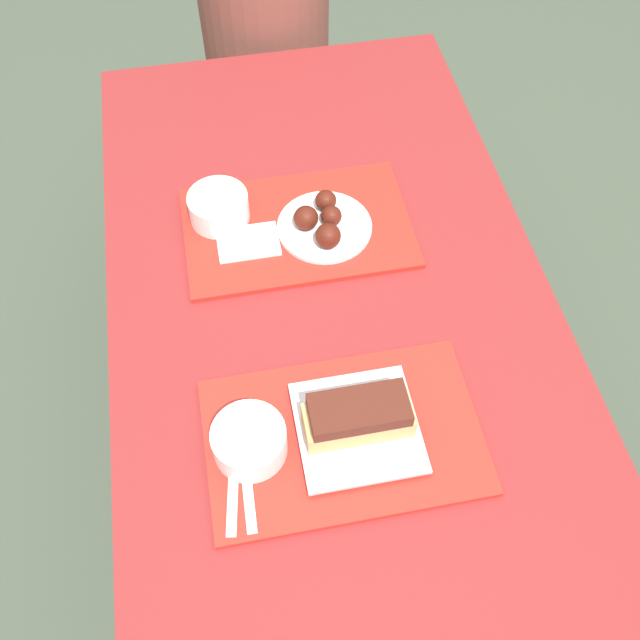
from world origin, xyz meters
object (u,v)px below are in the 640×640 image
(tray_far, at_px, (297,228))
(person_seated_across, at_px, (264,11))
(brisket_sandwich_plate, at_px, (358,421))
(tray_near, at_px, (343,436))
(bowl_coleslaw_near, at_px, (249,440))
(wings_plate_far, at_px, (323,223))
(bowl_coleslaw_far, at_px, (219,206))

(tray_far, xyz_separation_m, person_seated_across, (0.05, 0.82, -0.03))
(brisket_sandwich_plate, height_order, person_seated_across, person_seated_across)
(tray_far, relative_size, brisket_sandwich_plate, 2.29)
(tray_near, distance_m, person_seated_across, 1.29)
(tray_far, height_order, bowl_coleslaw_near, bowl_coleslaw_near)
(tray_near, bearing_deg, bowl_coleslaw_near, 178.69)
(tray_far, bearing_deg, wings_plate_far, -21.51)
(person_seated_across, bearing_deg, tray_near, -92.25)
(tray_near, height_order, bowl_coleslaw_near, bowl_coleslaw_near)
(wings_plate_far, height_order, person_seated_across, person_seated_across)
(tray_far, relative_size, person_seated_across, 0.63)
(bowl_coleslaw_near, distance_m, brisket_sandwich_plate, 0.18)
(bowl_coleslaw_near, xyz_separation_m, brisket_sandwich_plate, (0.18, -0.00, 0.00))
(tray_near, bearing_deg, wings_plate_far, 83.42)
(brisket_sandwich_plate, bearing_deg, person_seated_across, 88.84)
(wings_plate_far, bearing_deg, tray_far, 158.49)
(tray_near, bearing_deg, brisket_sandwich_plate, 7.96)
(tray_far, relative_size, bowl_coleslaw_far, 3.77)
(brisket_sandwich_plate, distance_m, wings_plate_far, 0.45)
(brisket_sandwich_plate, bearing_deg, tray_far, 92.59)
(bowl_coleslaw_near, bearing_deg, brisket_sandwich_plate, -0.04)
(tray_near, distance_m, bowl_coleslaw_near, 0.16)
(brisket_sandwich_plate, xyz_separation_m, bowl_coleslaw_far, (-0.17, 0.52, -0.00))
(bowl_coleslaw_far, bearing_deg, bowl_coleslaw_near, -90.70)
(tray_far, relative_size, wings_plate_far, 2.39)
(brisket_sandwich_plate, height_order, wings_plate_far, brisket_sandwich_plate)
(tray_far, bearing_deg, person_seated_across, 86.69)
(bowl_coleslaw_far, bearing_deg, wings_plate_far, -19.58)
(tray_near, distance_m, tray_far, 0.47)
(tray_far, relative_size, bowl_coleslaw_near, 3.77)
(tray_near, bearing_deg, tray_far, 89.60)
(tray_far, distance_m, brisket_sandwich_plate, 0.47)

